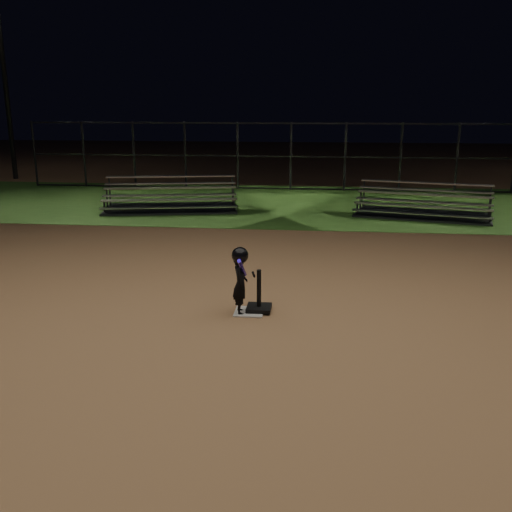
{
  "coord_description": "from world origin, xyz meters",
  "views": [
    {
      "loc": [
        1.0,
        -8.25,
        3.17
      ],
      "look_at": [
        0.0,
        1.0,
        0.65
      ],
      "focal_mm": 39.68,
      "sensor_mm": 36.0,
      "label": 1
    }
  ],
  "objects_px": {
    "batting_tee": "(259,303)",
    "bleacher_right": "(422,210)",
    "bleacher_left": "(171,203)",
    "child_batter": "(240,279)",
    "light_pole_left": "(2,58)",
    "home_plate": "(249,312)"
  },
  "relations": [
    {
      "from": "batting_tee",
      "to": "child_batter",
      "type": "xyz_separation_m",
      "value": [
        -0.28,
        -0.13,
        0.43
      ]
    },
    {
      "from": "home_plate",
      "to": "light_pole_left",
      "type": "height_order",
      "value": "light_pole_left"
    },
    {
      "from": "home_plate",
      "to": "light_pole_left",
      "type": "relative_size",
      "value": 0.05
    },
    {
      "from": "home_plate",
      "to": "bleacher_right",
      "type": "xyz_separation_m",
      "value": [
        4.05,
        8.27,
        0.18
      ]
    },
    {
      "from": "home_plate",
      "to": "bleacher_left",
      "type": "xyz_separation_m",
      "value": [
        -3.44,
        8.48,
        0.19
      ]
    },
    {
      "from": "home_plate",
      "to": "batting_tee",
      "type": "relative_size",
      "value": 0.69
    },
    {
      "from": "batting_tee",
      "to": "bleacher_right",
      "type": "relative_size",
      "value": 0.16
    },
    {
      "from": "bleacher_left",
      "to": "light_pole_left",
      "type": "distance_m",
      "value": 11.73
    },
    {
      "from": "batting_tee",
      "to": "child_batter",
      "type": "distance_m",
      "value": 0.53
    },
    {
      "from": "batting_tee",
      "to": "home_plate",
      "type": "bearing_deg",
      "value": -150.38
    },
    {
      "from": "bleacher_left",
      "to": "light_pole_left",
      "type": "height_order",
      "value": "light_pole_left"
    },
    {
      "from": "batting_tee",
      "to": "bleacher_right",
      "type": "height_order",
      "value": "bleacher_right"
    },
    {
      "from": "child_batter",
      "to": "bleacher_right",
      "type": "bearing_deg",
      "value": -41.3
    },
    {
      "from": "batting_tee",
      "to": "child_batter",
      "type": "bearing_deg",
      "value": -155.03
    },
    {
      "from": "child_batter",
      "to": "bleacher_right",
      "type": "relative_size",
      "value": 0.26
    },
    {
      "from": "batting_tee",
      "to": "bleacher_left",
      "type": "distance_m",
      "value": 9.13
    },
    {
      "from": "child_batter",
      "to": "bleacher_right",
      "type": "distance_m",
      "value": 9.31
    },
    {
      "from": "light_pole_left",
      "to": "bleacher_right",
      "type": "bearing_deg",
      "value": -22.58
    },
    {
      "from": "home_plate",
      "to": "child_batter",
      "type": "relative_size",
      "value": 0.42
    },
    {
      "from": "bleacher_left",
      "to": "bleacher_right",
      "type": "bearing_deg",
      "value": -12.68
    },
    {
      "from": "child_batter",
      "to": "bleacher_left",
      "type": "height_order",
      "value": "child_batter"
    },
    {
      "from": "bleacher_left",
      "to": "child_batter",
      "type": "bearing_deg",
      "value": -79.86
    }
  ]
}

